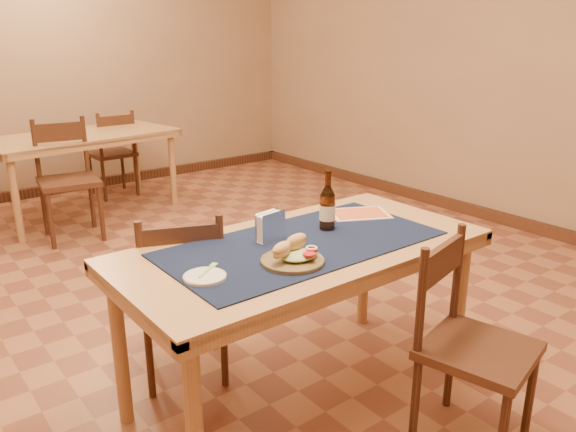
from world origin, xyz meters
TOP-DOWN VIEW (x-y plane):
  - room at (0.00, 0.00)m, footprint 6.04×7.04m
  - main_table at (0.00, -0.80)m, footprint 1.60×0.80m
  - placemat at (0.00, -0.80)m, footprint 1.20×0.60m
  - baseboard at (0.00, 0.00)m, footprint 6.00×7.00m
  - back_table at (0.17, 2.57)m, footprint 1.75×1.05m
  - chair_main_far at (-0.35, -0.34)m, footprint 0.52×0.52m
  - chair_main_near at (0.33, -1.44)m, footprint 0.48×0.48m
  - chair_back_near at (-0.13, 2.04)m, footprint 0.50×0.50m
  - chair_back_far at (0.62, 3.00)m, footprint 0.42×0.42m
  - sandwich_plate at (-0.16, -0.94)m, footprint 0.25×0.25m
  - side_plate at (-0.51, -0.86)m, footprint 0.16×0.16m
  - fork at (-0.47, -0.83)m, footprint 0.12×0.09m
  - beer_bottle at (0.20, -0.73)m, footprint 0.07×0.07m
  - napkin_holder at (-0.09, -0.69)m, footprint 0.15×0.07m
  - menu_card at (0.48, -0.66)m, footprint 0.35×0.31m

SIDE VIEW (x-z plane):
  - baseboard at x=0.00m, z-range 0.00..0.10m
  - chair_main_far at x=-0.35m, z-range 0.02..0.88m
  - chair_main_near at x=0.33m, z-range 0.02..0.88m
  - chair_back_far at x=0.62m, z-range 0.02..0.90m
  - chair_back_near at x=-0.13m, z-range 0.02..0.98m
  - main_table at x=0.00m, z-range 0.29..1.04m
  - back_table at x=0.17m, z-range 0.29..1.04m
  - placemat at x=0.00m, z-range 0.75..0.76m
  - menu_card at x=0.48m, z-range 0.76..0.76m
  - side_plate at x=-0.51m, z-range 0.76..0.77m
  - fork at x=-0.47m, z-range 0.77..0.77m
  - sandwich_plate at x=-0.16m, z-range 0.73..0.83m
  - napkin_holder at x=-0.09m, z-range 0.75..0.88m
  - beer_bottle at x=0.20m, z-range 0.72..0.99m
  - room at x=0.00m, z-range -0.02..2.82m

